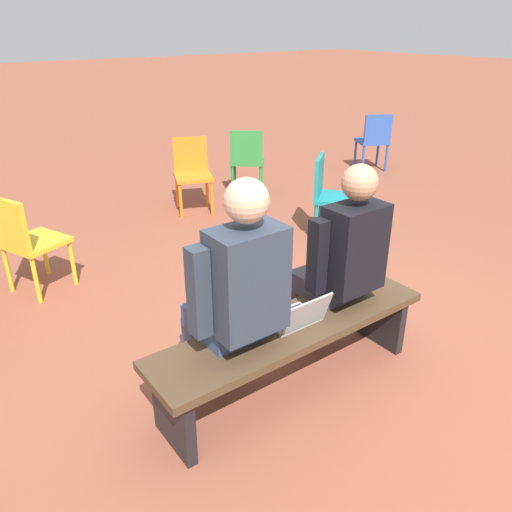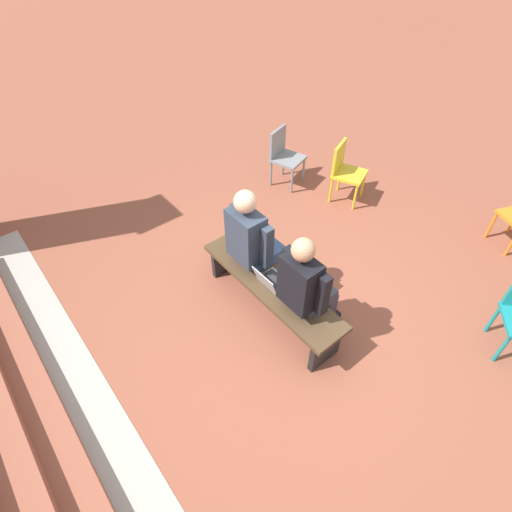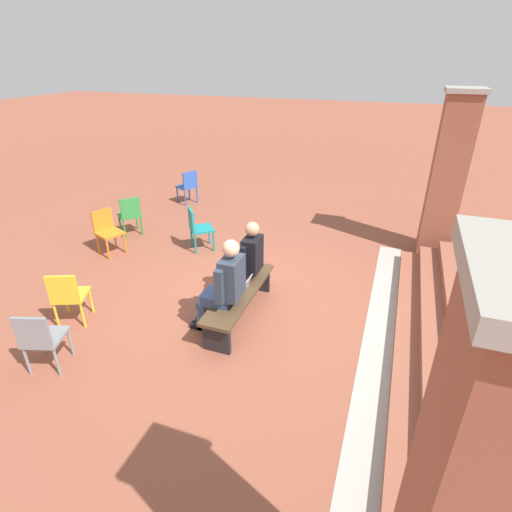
% 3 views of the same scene
% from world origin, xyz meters
% --- Properties ---
extents(ground_plane, '(60.00, 60.00, 0.00)m').
position_xyz_m(ground_plane, '(0.00, 0.00, 0.00)').
color(ground_plane, brown).
extents(bench, '(1.80, 0.44, 0.45)m').
position_xyz_m(bench, '(0.36, 0.05, 0.35)').
color(bench, '#4C3823').
rests_on(bench, ground).
extents(person_student, '(0.54, 0.68, 1.34)m').
position_xyz_m(person_student, '(-0.06, -0.02, 0.72)').
color(person_student, '#383842').
rests_on(person_student, ground).
extents(person_adult, '(0.57, 0.73, 1.40)m').
position_xyz_m(person_adult, '(0.72, -0.02, 0.74)').
color(person_adult, '#384C75').
rests_on(person_adult, ground).
extents(laptop, '(0.32, 0.29, 0.21)m').
position_xyz_m(laptop, '(0.35, 0.06, 0.50)').
color(laptop, '#9EA0A5').
rests_on(laptop, bench).
extents(plastic_chair_foreground, '(0.59, 0.59, 0.84)m').
position_xyz_m(plastic_chair_foreground, '(-1.62, -3.21, 0.48)').
color(plastic_chair_foreground, '#2D893D').
rests_on(plastic_chair_foreground, ground).
extents(plastic_chair_by_pillar, '(0.55, 0.55, 0.84)m').
position_xyz_m(plastic_chair_by_pillar, '(1.31, -2.13, 0.48)').
color(plastic_chair_by_pillar, gold).
rests_on(plastic_chair_by_pillar, ground).
extents(plastic_chair_far_right, '(0.59, 0.59, 0.84)m').
position_xyz_m(plastic_chair_far_right, '(-1.48, -1.57, 0.48)').
color(plastic_chair_far_right, teal).
rests_on(plastic_chair_far_right, ground).
extents(plastic_chair_far_left, '(0.57, 0.57, 0.84)m').
position_xyz_m(plastic_chair_far_left, '(-3.82, -3.04, 0.48)').
color(plastic_chair_far_left, '#2D56B7').
rests_on(plastic_chair_far_left, ground).
extents(plastic_chair_near_bench_right, '(0.55, 0.55, 0.84)m').
position_xyz_m(plastic_chair_near_bench_right, '(-0.77, -3.12, 0.48)').
color(plastic_chair_near_bench_right, orange).
rests_on(plastic_chair_near_bench_right, ground).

